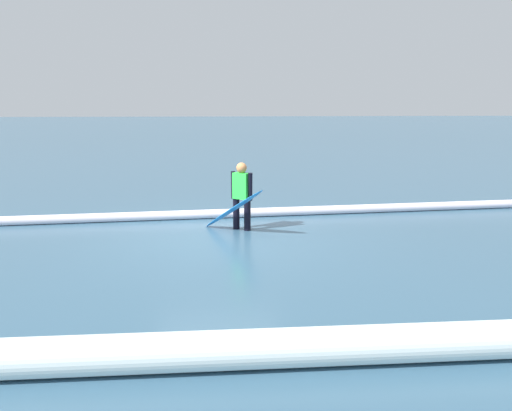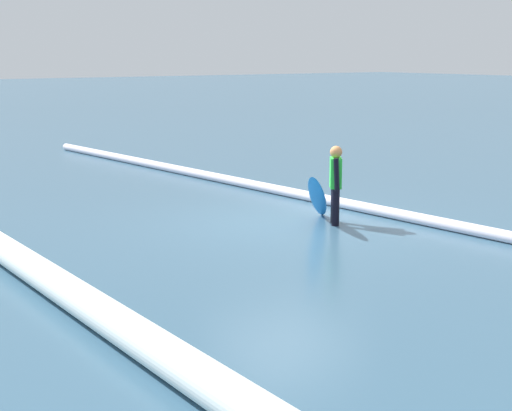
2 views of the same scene
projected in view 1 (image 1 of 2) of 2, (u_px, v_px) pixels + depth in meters
name	position (u px, v px, depth m)	size (l,w,h in m)	color
ground_plane	(217.00, 239.00, 10.06)	(167.61, 167.61, 0.00)	#375C74
surfer	(242.00, 192.00, 10.68)	(0.43, 0.42, 1.42)	black
surfboard	(233.00, 209.00, 10.48)	(1.32, 1.38, 1.03)	#268CE5
wave_crest_foreground	(190.00, 215.00, 11.78)	(0.21, 0.21, 24.40)	white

